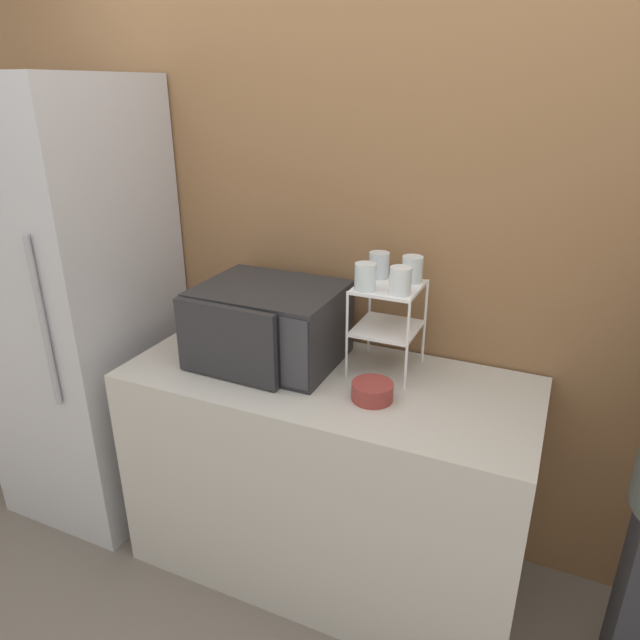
# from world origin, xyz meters

# --- Properties ---
(ground_plane) EXTENTS (12.00, 12.00, 0.00)m
(ground_plane) POSITION_xyz_m (0.00, 0.00, 0.00)
(ground_plane) COLOR #6B6056
(wall_back) EXTENTS (8.00, 0.06, 2.60)m
(wall_back) POSITION_xyz_m (0.00, 0.71, 1.30)
(wall_back) COLOR olive
(wall_back) RESTS_ON ground_plane
(counter) EXTENTS (1.54, 0.67, 0.89)m
(counter) POSITION_xyz_m (0.00, 0.34, 0.45)
(counter) COLOR #B7B2A8
(counter) RESTS_ON ground_plane
(microwave) EXTENTS (0.53, 0.46, 0.30)m
(microwave) POSITION_xyz_m (-0.27, 0.38, 1.04)
(microwave) COLOR #262628
(microwave) RESTS_ON counter
(dish_rack) EXTENTS (0.24, 0.25, 0.34)m
(dish_rack) POSITION_xyz_m (0.18, 0.49, 1.14)
(dish_rack) COLOR white
(dish_rack) RESTS_ON counter
(glass_front_left) EXTENTS (0.08, 0.08, 0.10)m
(glass_front_left) POSITION_xyz_m (0.11, 0.41, 1.28)
(glass_front_left) COLOR silver
(glass_front_left) RESTS_ON dish_rack
(glass_back_right) EXTENTS (0.08, 0.08, 0.10)m
(glass_back_right) POSITION_xyz_m (0.24, 0.56, 1.28)
(glass_back_right) COLOR silver
(glass_back_right) RESTS_ON dish_rack
(glass_front_right) EXTENTS (0.08, 0.08, 0.10)m
(glass_front_right) POSITION_xyz_m (0.24, 0.42, 1.28)
(glass_front_right) COLOR silver
(glass_front_right) RESTS_ON dish_rack
(glass_back_left) EXTENTS (0.08, 0.08, 0.10)m
(glass_back_left) POSITION_xyz_m (0.11, 0.56, 1.28)
(glass_back_left) COLOR silver
(glass_back_left) RESTS_ON dish_rack
(bowl) EXTENTS (0.14, 0.14, 0.06)m
(bowl) POSITION_xyz_m (0.21, 0.25, 0.93)
(bowl) COLOR maroon
(bowl) RESTS_ON counter
(refrigerator) EXTENTS (0.67, 0.71, 1.95)m
(refrigerator) POSITION_xyz_m (-1.21, 0.33, 0.97)
(refrigerator) COLOR #B7B7BC
(refrigerator) RESTS_ON ground_plane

